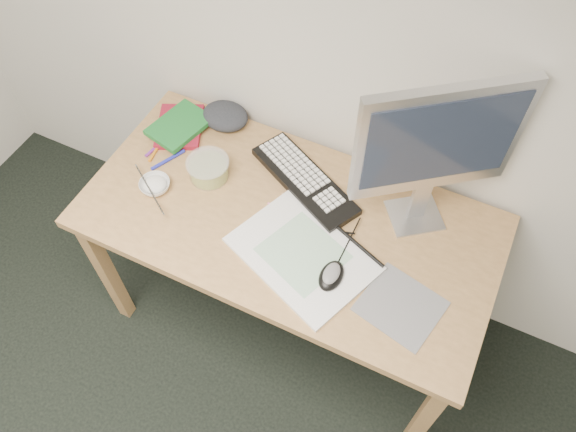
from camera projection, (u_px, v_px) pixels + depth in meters
name	position (u px, v px, depth m)	size (l,w,h in m)	color
desk	(288.00, 232.00, 1.95)	(1.40, 0.70, 0.75)	tan
mousepad	(401.00, 306.00, 1.70)	(0.23, 0.21, 0.00)	slate
sketchpad	(303.00, 254.00, 1.80)	(0.44, 0.31, 0.01)	white
keyboard	(305.00, 181.00, 1.96)	(0.44, 0.14, 0.03)	black
monitor	(437.00, 144.00, 1.59)	(0.41, 0.32, 0.57)	silver
mouse	(331.00, 274.00, 1.73)	(0.07, 0.11, 0.04)	black
rice_bowl	(155.00, 185.00, 1.94)	(0.11, 0.11, 0.03)	white
chopsticks	(150.00, 189.00, 1.91)	(0.02, 0.02, 0.24)	silver
fruit_tub	(209.00, 169.00, 1.96)	(0.15, 0.15, 0.07)	#DEBE4E
book_red	(180.00, 127.00, 2.11)	(0.16, 0.22, 0.02)	maroon
book_green	(179.00, 126.00, 2.08)	(0.16, 0.22, 0.02)	#1C702C
cloth_lump	(225.00, 116.00, 2.11)	(0.15, 0.12, 0.06)	#282C30
pencil_pink	(290.00, 209.00, 1.90)	(0.01, 0.01, 0.16)	pink
pencil_tan	(294.00, 215.00, 1.89)	(0.01, 0.01, 0.20)	tan
pencil_black	(328.00, 231.00, 1.85)	(0.01, 0.01, 0.18)	black
marker_blue	(168.00, 160.00, 2.02)	(0.01, 0.01, 0.14)	#2127B7
marker_orange	(157.00, 149.00, 2.05)	(0.01, 0.01, 0.12)	orange
marker_purple	(158.00, 146.00, 2.06)	(0.01, 0.01, 0.13)	#762A9A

